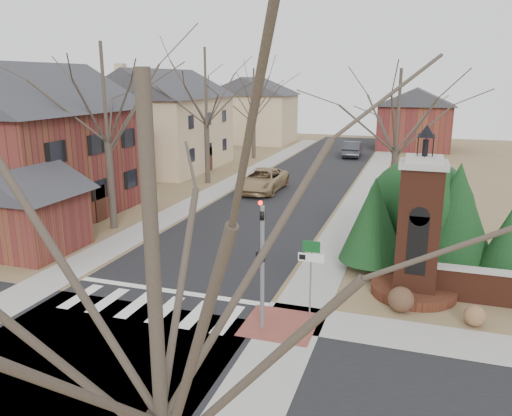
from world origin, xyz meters
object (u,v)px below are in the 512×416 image
at_px(pickup_truck, 263,180).
at_px(distant_car, 352,149).
at_px(traffic_signal_pole, 262,255).
at_px(brick_gate_monument, 417,241).
at_px(sign_post, 311,263).

distance_m(pickup_truck, distant_car, 19.25).
relative_size(traffic_signal_pole, distant_car, 0.90).
height_order(traffic_signal_pole, brick_gate_monument, brick_gate_monument).
relative_size(brick_gate_monument, distant_car, 1.29).
bearing_deg(brick_gate_monument, pickup_truck, 125.33).
bearing_deg(sign_post, pickup_truck, 112.22).
xyz_separation_m(sign_post, brick_gate_monument, (3.41, 3.01, 0.22)).
bearing_deg(pickup_truck, traffic_signal_pole, -71.67).
distance_m(traffic_signal_pole, distant_car, 38.80).
bearing_deg(distant_car, brick_gate_monument, 98.56).
bearing_deg(brick_gate_monument, distant_car, 101.47).
xyz_separation_m(sign_post, pickup_truck, (-7.53, 18.44, -1.14)).
bearing_deg(pickup_truck, sign_post, -66.89).
relative_size(traffic_signal_pole, sign_post, 1.64).
distance_m(sign_post, pickup_truck, 19.95).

